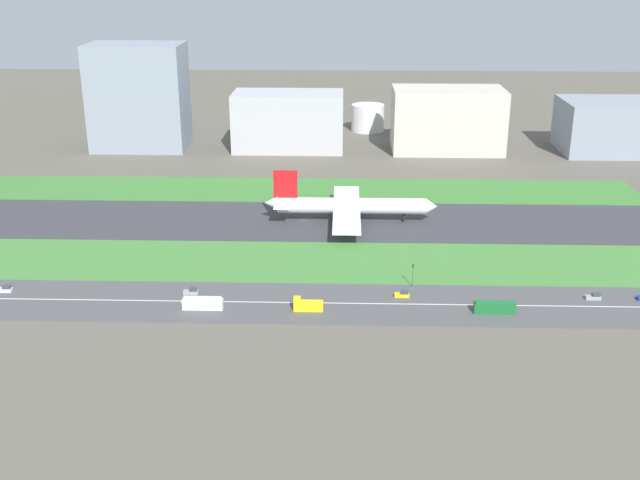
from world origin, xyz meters
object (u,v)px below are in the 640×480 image
truck_0 (307,305)px  hangar_building (288,121)px  bus_0 (494,307)px  car_1 (403,294)px  airliner (347,206)px  cargo_warehouse (614,126)px  car_2 (594,297)px  fuel_tank_west (321,119)px  fuel_tank_centre (368,118)px  car_4 (192,292)px  traffic_light (413,273)px  bus_1 (203,303)px  terminal_building (139,97)px  office_tower (447,120)px  car_0 (5,289)px

truck_0 → hangar_building: size_ratio=0.15×
bus_0 → car_1: bus_0 is taller
airliner → cargo_warehouse: 176.95m
car_2 → fuel_tank_west: 243.10m
truck_0 → fuel_tank_centre: size_ratio=0.45×
car_4 → car_1: bearing=0.0°
traffic_light → fuel_tank_centre: size_ratio=0.39×
bus_1 → fuel_tank_centre: (53.41, 237.00, 5.71)m
airliner → fuel_tank_west: 159.67m
car_2 → bus_0: bearing=-162.1°
traffic_light → cargo_warehouse: cargo_warehouse is taller
bus_0 → truck_0: truck_0 is taller
traffic_light → terminal_building: 216.12m
traffic_light → hangar_building: (-49.84, 174.01, 10.36)m
airliner → bus_1: airliner is taller
terminal_building → cargo_warehouse: (241.68, 0.00, -13.60)m
truck_0 → fuel_tank_centre: (23.49, 237.00, 5.86)m
terminal_building → car_1: bearing=-56.0°
fuel_tank_west → car_2: bearing=-69.1°
car_2 → terminal_building: 256.39m
bus_1 → car_2: size_ratio=2.64×
hangar_building → office_tower: (81.15, 0.00, 1.15)m
car_0 → fuel_tank_west: (88.36, 227.00, 5.74)m
fuel_tank_west → car_0: bearing=-111.3°
hangar_building → office_tower: size_ratio=1.00×
airliner → cargo_warehouse: (135.17, 114.00, 6.78)m
terminal_building → hangar_building: terminal_building is taller
truck_0 → fuel_tank_centre: bearing=-95.7°
cargo_warehouse → fuel_tank_centre: (-123.22, 45.00, -5.49)m
airliner → office_tower: size_ratio=1.17×
airliner → cargo_warehouse: size_ratio=1.24×
hangar_building → fuel_tank_west: 48.28m
car_0 → terminal_building: (-3.57, 182.00, 25.69)m
car_4 → bus_0: bearing=-6.5°
office_tower → fuel_tank_west: bearing=145.5°
airliner → bus_0: (41.34, -78.00, -4.41)m
bus_0 → hangar_building: 205.28m
bus_1 → car_2: bearing=-175.0°
truck_0 → hangar_building: (-18.59, 192.00, 12.98)m
car_2 → fuel_tank_west: bearing=110.9°
car_1 → traffic_light: 9.37m
bus_1 → car_1: size_ratio=2.64×
truck_0 → car_4: bearing=-15.9°
traffic_light → bus_1: bearing=-163.6°
car_0 → fuel_tank_centre: 254.50m
car_1 → terminal_building: size_ratio=0.08×
bus_1 → car_1: bearing=-170.2°
traffic_light → fuel_tank_west: 221.69m
car_1 → truck_0: bearing=-160.2°
car_4 → fuel_tank_west: bearing=82.0°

